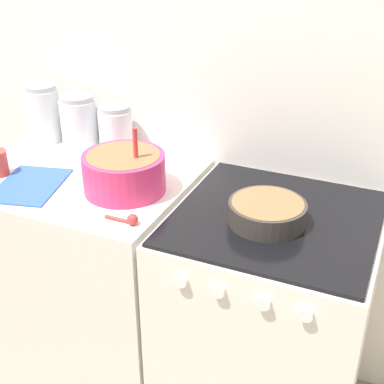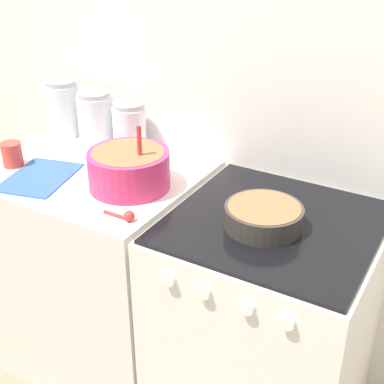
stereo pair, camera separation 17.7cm
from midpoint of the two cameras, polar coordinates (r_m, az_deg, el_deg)
The scene contains 11 objects.
wall_back at distance 2.04m, azimuth 6.58°, elevation 10.92°, with size 4.69×0.05×2.40m.
countertop_cabinet at distance 2.30m, azimuth -7.97°, elevation -7.94°, with size 0.85×0.66×0.91m.
stove at distance 2.00m, azimuth 10.44°, elevation -14.39°, with size 0.67×0.68×0.91m.
mixing_bowl at distance 1.88m, azimuth -4.09°, elevation 2.59°, with size 0.29×0.29×0.24m.
baking_pan at distance 1.68m, azimuth 10.66°, elevation -2.61°, with size 0.25×0.25×0.07m.
storage_jar_left at distance 2.39m, azimuth -11.49°, elevation 8.35°, with size 0.14×0.14×0.24m.
storage_jar_middle at distance 2.29m, azimuth -8.08°, elevation 7.47°, with size 0.15×0.15×0.22m.
storage_jar_right at distance 2.19m, azimuth -4.37°, elevation 6.53°, with size 0.14×0.14×0.20m.
tin_can at distance 2.14m, azimuth -16.44°, elevation 3.83°, with size 0.08×0.08×0.09m.
recipe_page at distance 2.03m, azimuth -13.56°, elevation 1.49°, with size 0.28×0.34×0.01m.
measuring_spoon at distance 1.70m, azimuth -4.10°, elevation -2.63°, with size 0.12×0.04×0.04m.
Camera 2 is at (0.86, -1.07, 1.78)m, focal length 50.00 mm.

